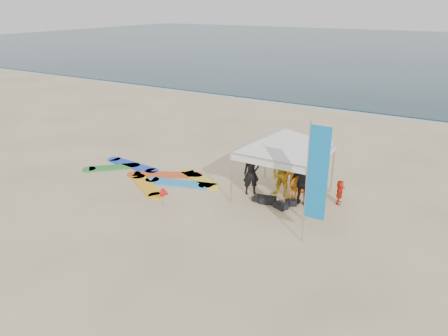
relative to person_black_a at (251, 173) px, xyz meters
The scene contains 14 objects.
ground 3.69m from the person_black_a, 96.45° to the right, with size 120.00×120.00×0.00m, color beige.
ocean 56.43m from the person_black_a, 90.41° to the left, with size 160.00×84.00×0.08m, color #0C2633.
shoreline_foam 14.65m from the person_black_a, 91.58° to the left, with size 160.00×1.20×0.01m, color silver.
person_black_a is the anchor object (origin of this frame).
person_yellow 1.10m from the person_black_a, 16.37° to the left, with size 0.81×0.63×1.67m, color #B9951A.
person_orange_a 1.54m from the person_black_a, 14.41° to the left, with size 1.01×0.58×1.57m, color #CB6B12.
person_black_b 1.91m from the person_black_a, ahead, with size 0.91×0.38×1.56m, color black.
person_orange_b 1.84m from the person_black_a, 37.99° to the left, with size 0.86×0.56×1.76m, color #EC5B15.
person_seated 3.09m from the person_black_a, 15.68° to the left, with size 0.78×0.25×0.84m, color red.
canopy_tent 2.02m from the person_black_a, 20.15° to the left, with size 3.77×3.77×2.84m.
feather_flag 4.01m from the person_black_a, 35.47° to the right, with size 0.60×0.04×3.59m.
marker_pennant 3.13m from the person_black_a, 128.68° to the right, with size 0.28×0.28×0.64m.
gear_pile 1.30m from the person_black_a, 20.92° to the right, with size 1.52×0.82×0.22m.
surfboard_spread 4.13m from the person_black_a, behind, with size 5.57×2.94×0.07m.
Camera 1 is at (6.94, -9.21, 6.49)m, focal length 35.00 mm.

